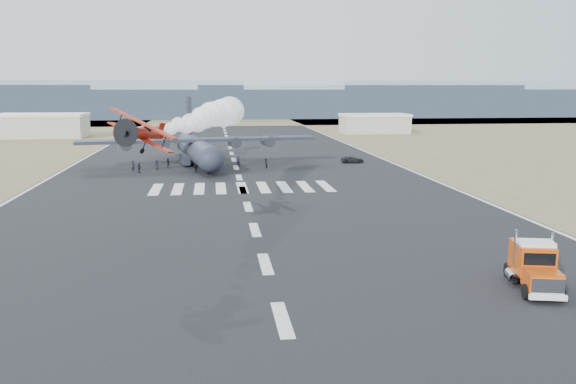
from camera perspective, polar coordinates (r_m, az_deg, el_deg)
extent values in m
plane|color=black|center=(38.10, -0.54, -11.84)|extent=(500.00, 500.00, 0.00)
cube|color=olive|center=(265.60, -6.24, 6.70)|extent=(500.00, 80.00, 0.00)
cube|color=#7D919F|center=(301.48, -18.94, 8.21)|extent=(150.00, 50.00, 17.00)
cube|color=#7D919F|center=(295.32, -6.35, 8.26)|extent=(150.00, 50.00, 13.00)
cube|color=#7D919F|center=(303.22, 6.16, 8.49)|extent=(150.00, 50.00, 15.00)
cube|color=#7D919F|center=(324.24, 17.54, 8.36)|extent=(150.00, 50.00, 17.00)
cube|color=#A3A090|center=(186.80, -22.05, 5.68)|extent=(24.00, 14.00, 6.00)
cube|color=silver|center=(186.64, -22.12, 6.69)|extent=(24.50, 14.50, 0.80)
cube|color=#A3A090|center=(192.17, 8.08, 6.27)|extent=(20.00, 12.00, 5.20)
cube|color=silver|center=(192.02, 8.10, 7.14)|extent=(20.50, 12.50, 0.80)
cube|color=black|center=(47.55, 21.66, -7.44)|extent=(2.52, 6.60, 0.24)
cube|color=red|center=(44.69, 22.70, -7.57)|extent=(2.68, 2.75, 1.25)
cube|color=silver|center=(43.62, 23.14, -8.15)|extent=(2.09, 0.62, 1.06)
cube|color=white|center=(43.65, 23.15, -9.07)|extent=(2.40, 0.83, 0.34)
cube|color=red|center=(46.06, 22.17, -5.97)|extent=(2.73, 2.23, 2.11)
cube|color=black|center=(45.21, 22.47, -5.83)|extent=(2.08, 0.59, 0.86)
cube|color=white|center=(46.05, 22.16, -4.55)|extent=(2.69, 2.04, 0.48)
cube|color=red|center=(47.73, 21.58, -5.75)|extent=(2.78, 2.42, 2.50)
cylinder|color=black|center=(44.26, 21.39, -8.69)|extent=(0.62, 1.12, 1.06)
cylinder|color=black|center=(44.89, 24.14, -8.62)|extent=(0.62, 1.12, 1.06)
cylinder|color=black|center=(47.98, 20.14, -7.19)|extent=(0.62, 1.12, 1.06)
cylinder|color=black|center=(48.56, 22.69, -7.15)|extent=(0.62, 1.12, 1.06)
cylinder|color=black|center=(48.87, 19.87, -6.87)|extent=(0.62, 1.12, 1.06)
cylinder|color=black|center=(49.44, 22.37, -6.83)|extent=(0.62, 1.12, 1.06)
cylinder|color=#AF0D0B|center=(53.76, -13.28, 5.36)|extent=(2.11, 5.34, 0.95)
sphere|color=black|center=(53.93, -13.22, 5.77)|extent=(0.74, 0.74, 0.74)
cylinder|color=black|center=(51.39, -14.21, 5.13)|extent=(1.17, 0.85, 1.05)
cylinder|color=black|center=(51.05, -14.35, 5.10)|extent=(2.26, 0.55, 2.32)
cube|color=#AF0D0B|center=(53.39, -13.41, 4.93)|extent=(5.95, 2.35, 2.54)
cube|color=#AF0D0B|center=(53.01, -13.58, 6.26)|extent=(6.14, 2.39, 2.62)
cube|color=#AF0D0B|center=(56.01, -12.49, 6.10)|extent=(0.32, 0.95, 1.05)
cube|color=#AF0D0B|center=(56.05, -12.47, 5.56)|extent=(2.22, 1.19, 0.08)
cylinder|color=black|center=(53.36, -14.38, 3.92)|extent=(0.23, 0.48, 0.46)
cylinder|color=black|center=(52.80, -12.66, 3.93)|extent=(0.23, 0.48, 0.46)
sphere|color=white|center=(56.25, -12.40, 5.58)|extent=(0.74, 0.74, 0.74)
sphere|color=white|center=(58.64, -11.63, 5.80)|extent=(1.00, 1.00, 1.00)
sphere|color=white|center=(61.05, -10.92, 6.00)|extent=(1.25, 1.25, 1.25)
sphere|color=white|center=(63.46, -10.26, 6.19)|extent=(1.51, 1.51, 1.51)
sphere|color=white|center=(65.89, -9.65, 6.36)|extent=(1.77, 1.77, 1.77)
sphere|color=white|center=(68.32, -9.08, 6.52)|extent=(2.03, 2.03, 2.03)
sphere|color=white|center=(70.75, -8.55, 6.67)|extent=(2.29, 2.29, 2.29)
sphere|color=white|center=(73.20, -8.05, 6.81)|extent=(2.55, 2.55, 2.55)
sphere|color=white|center=(75.65, -7.59, 6.93)|extent=(2.81, 2.81, 2.81)
sphere|color=white|center=(78.10, -7.16, 7.05)|extent=(3.07, 3.07, 3.07)
sphere|color=white|center=(80.56, -6.75, 7.16)|extent=(3.33, 3.33, 3.33)
sphere|color=white|center=(83.02, -6.36, 7.27)|extent=(3.59, 3.59, 3.59)
sphere|color=white|center=(85.49, -6.00, 7.37)|extent=(3.85, 3.85, 3.85)
sphere|color=white|center=(87.96, -5.66, 7.46)|extent=(4.10, 4.10, 4.10)
cylinder|color=#222634|center=(111.64, -8.42, 3.87)|extent=(8.80, 29.84, 4.22)
sphere|color=#222634|center=(97.11, -7.24, 3.02)|extent=(4.22, 4.22, 4.22)
cone|color=#222634|center=(126.23, -9.33, 4.52)|extent=(5.16, 6.91, 4.22)
cube|color=#222634|center=(110.42, -8.37, 4.85)|extent=(42.38, 10.99, 0.53)
cylinder|color=#222634|center=(108.97, -14.95, 4.28)|extent=(2.50, 4.26, 1.90)
cylinder|color=#3F3F44|center=(106.87, -14.92, 4.18)|extent=(3.55, 0.61, 3.59)
cylinder|color=#222634|center=(109.27, -11.62, 4.43)|extent=(2.50, 4.26, 1.90)
cylinder|color=#3F3F44|center=(107.18, -11.53, 4.33)|extent=(3.55, 0.61, 3.59)
cylinder|color=#222634|center=(110.97, -5.08, 4.67)|extent=(2.50, 4.26, 1.90)
cylinder|color=#3F3F44|center=(108.91, -4.86, 4.57)|extent=(3.55, 0.61, 3.59)
cylinder|color=#222634|center=(112.35, -1.89, 4.76)|extent=(2.50, 4.26, 1.90)
cylinder|color=#3F3F44|center=(110.31, -1.62, 4.67)|extent=(3.55, 0.61, 3.59)
cube|color=#222634|center=(123.78, -9.28, 6.87)|extent=(1.37, 4.79, 8.44)
cube|color=#222634|center=(124.59, -9.25, 4.84)|extent=(15.08, 5.44, 0.37)
cube|color=#222634|center=(112.57, -9.64, 3.07)|extent=(2.24, 6.45, 1.69)
cylinder|color=black|center=(112.64, -9.63, 2.78)|extent=(0.70, 1.23, 1.16)
cube|color=#222634|center=(113.18, -7.30, 3.17)|extent=(2.24, 6.45, 1.69)
cylinder|color=black|center=(113.25, -7.30, 2.88)|extent=(0.70, 1.23, 1.16)
cylinder|color=black|center=(100.50, -7.49, 1.94)|extent=(0.57, 1.00, 0.95)
imported|color=black|center=(115.36, 6.05, 3.04)|extent=(4.34, 2.08, 1.19)
imported|color=black|center=(109.87, -4.68, 2.88)|extent=(0.77, 0.69, 1.80)
imported|color=black|center=(108.88, -11.20, 2.65)|extent=(0.95, 0.72, 1.75)
imported|color=black|center=(103.95, -6.71, 2.40)|extent=(0.50, 1.05, 1.62)
imported|color=black|center=(103.99, -13.75, 2.21)|extent=(1.08, 1.03, 1.68)
imported|color=black|center=(108.14, -12.19, 2.52)|extent=(0.91, 0.81, 1.58)
imported|color=black|center=(102.85, -8.63, 2.30)|extent=(1.35, 1.53, 1.68)
imported|color=black|center=(105.87, -14.31, 2.37)|extent=(0.85, 0.79, 1.88)
imported|color=black|center=(106.94, -2.12, 2.70)|extent=(0.88, 1.00, 1.75)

